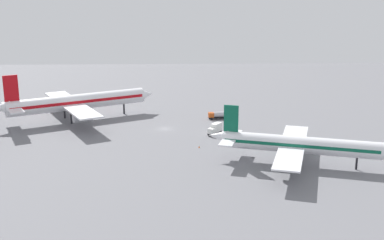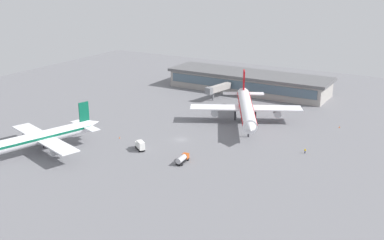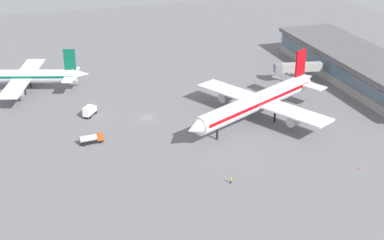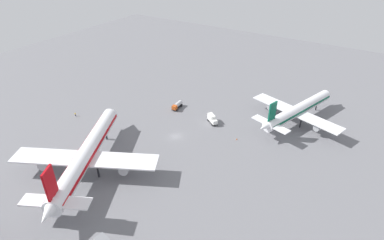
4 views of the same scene
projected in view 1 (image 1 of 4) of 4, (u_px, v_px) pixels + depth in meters
The scene contains 8 objects.
ground at pixel (165, 129), 156.25m from camera, with size 288.00×288.00×0.00m, color slate.
airplane_at_gate at pixel (298, 145), 122.94m from camera, with size 37.67×45.95×14.33m.
airplane_taxiing at pixel (76, 102), 165.64m from camera, with size 43.22×51.88×17.10m.
fuel_truck at pixel (218, 115), 167.90m from camera, with size 2.67×6.45×2.50m.
catering_truck at pixel (215, 129), 150.00m from camera, with size 5.65×4.83×3.30m.
ground_crew_worker at pixel (143, 98), 197.47m from camera, with size 0.58×0.40×1.67m.
safety_cone_near_gate at pixel (63, 98), 199.90m from camera, with size 0.44×0.44×0.60m, color #EA590C.
safety_cone_mid_apron at pixel (199, 147), 137.27m from camera, with size 0.44×0.44×0.60m, color #EA590C.
Camera 1 is at (150.56, 3.62, 42.63)m, focal length 45.74 mm.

